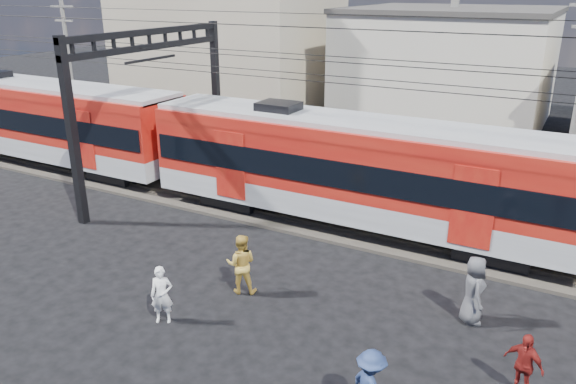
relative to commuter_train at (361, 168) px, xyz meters
name	(u,v)px	position (x,y,z in m)	size (l,w,h in m)	color
ground	(257,344)	(0.46, -8.00, -2.40)	(120.00, 120.00, 0.00)	black
track_bed	(370,230)	(0.46, 0.00, -2.34)	(70.00, 3.40, 0.12)	#2D2823
rail_near	(362,234)	(0.46, -0.75, -2.22)	(70.00, 0.12, 0.12)	#59544C
rail_far	(377,220)	(0.46, 0.75, -2.22)	(70.00, 0.12, 0.12)	#59544C
commuter_train	(361,168)	(0.00, 0.00, 0.00)	(50.30, 3.08, 4.17)	black
catenary	(177,75)	(-8.19, 0.00, 2.73)	(70.00, 9.30, 7.52)	black
building_west	(229,44)	(-16.54, 16.00, 2.25)	(14.28, 10.20, 9.30)	gray
building_midwest	(449,66)	(-1.54, 19.00, 1.25)	(12.24, 12.24, 7.30)	beige
utility_pole_west	(69,60)	(-21.54, 6.00, 1.88)	(1.80, 0.24, 8.00)	slate
pedestrian_a	(162,295)	(-2.34, -8.31, -1.58)	(0.60, 0.39, 1.64)	white
pedestrian_b	(241,264)	(-1.33, -5.96, -1.48)	(0.89, 0.70, 1.84)	gold
pedestrian_d	(523,364)	(6.58, -6.73, -1.62)	(0.91, 0.38, 1.56)	maroon
pedestrian_e	(474,290)	(5.00, -4.29, -1.44)	(0.94, 0.61, 1.93)	#4A4A4F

